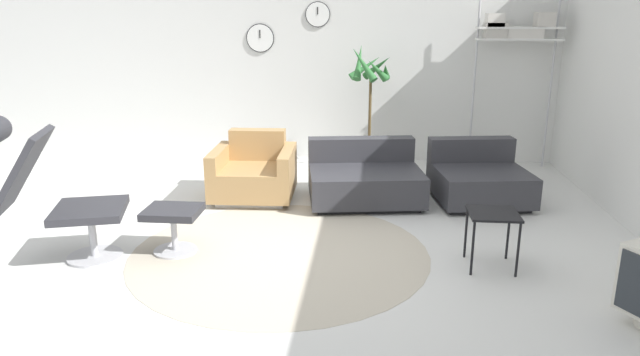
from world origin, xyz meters
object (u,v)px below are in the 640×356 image
at_px(couch_second, 478,180).
at_px(shelf_unit, 516,32).
at_px(ottoman, 173,220).
at_px(armchair_red, 254,174).
at_px(couch_low, 364,180).
at_px(lounge_chair, 37,179).
at_px(potted_plant, 369,121).
at_px(side_table, 493,219).

distance_m(couch_second, shelf_unit, 2.14).
distance_m(ottoman, shelf_unit, 4.76).
distance_m(ottoman, armchair_red, 1.57).
bearing_deg(ottoman, armchair_red, 76.45).
relative_size(couch_low, shelf_unit, 0.62).
height_order(lounge_chair, potted_plant, potted_plant).
xyz_separation_m(ottoman, side_table, (2.58, -0.05, 0.12)).
height_order(couch_low, couch_second, same).
xyz_separation_m(ottoman, couch_low, (1.56, 1.54, -0.05)).
xyz_separation_m(lounge_chair, ottoman, (0.96, 0.28, -0.42)).
bearing_deg(lounge_chair, side_table, 77.52).
bearing_deg(couch_second, armchair_red, -5.85).
xyz_separation_m(lounge_chair, shelf_unit, (4.31, 3.35, 1.02)).
bearing_deg(lounge_chair, potted_plant, 124.23).
bearing_deg(armchair_red, ottoman, 74.42).
xyz_separation_m(ottoman, potted_plant, (1.59, 2.80, 0.35)).
bearing_deg(side_table, armchair_red, 144.51).
height_order(armchair_red, side_table, armchair_red).
bearing_deg(side_table, couch_second, 83.60).
bearing_deg(shelf_unit, armchair_red, -152.50).
height_order(ottoman, side_table, side_table).
xyz_separation_m(side_table, potted_plant, (-0.99, 2.85, 0.24)).
height_order(lounge_chair, ottoman, lounge_chair).
distance_m(lounge_chair, armchair_red, 2.28).
distance_m(couch_low, potted_plant, 1.33).
height_order(ottoman, armchair_red, armchair_red).
distance_m(couch_second, potted_plant, 1.70).
bearing_deg(shelf_unit, ottoman, -137.43).
bearing_deg(armchair_red, shelf_unit, -154.53).
bearing_deg(ottoman, side_table, -1.21).
xyz_separation_m(lounge_chair, couch_second, (3.73, 1.92, -0.47)).
bearing_deg(ottoman, lounge_chair, -163.91).
distance_m(ottoman, couch_second, 3.22).
height_order(armchair_red, couch_low, armchair_red).
distance_m(armchair_red, potted_plant, 1.80).
relative_size(lounge_chair, couch_low, 0.90).
xyz_separation_m(armchair_red, side_table, (2.21, -1.58, 0.14)).
distance_m(lounge_chair, potted_plant, 4.00).
relative_size(armchair_red, shelf_unit, 0.42).
relative_size(lounge_chair, potted_plant, 0.73).
height_order(side_table, potted_plant, potted_plant).
bearing_deg(side_table, ottoman, 178.79).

